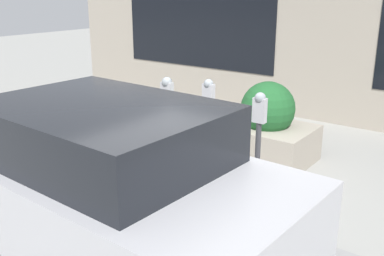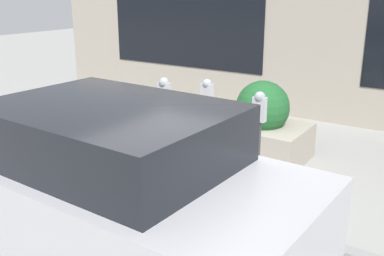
# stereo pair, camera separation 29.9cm
# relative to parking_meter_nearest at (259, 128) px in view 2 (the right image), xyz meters

# --- Properties ---
(ground_plane) EXTENTS (40.00, 40.00, 0.00)m
(ground_plane) POSITION_rel_parking_meter_nearest_xyz_m (0.71, 0.59, -0.94)
(ground_plane) COLOR #999993
(curb_strip) EXTENTS (13.50, 0.16, 0.04)m
(curb_strip) POSITION_rel_parking_meter_nearest_xyz_m (0.71, 0.67, -0.92)
(curb_strip) COLOR gray
(curb_strip) RESTS_ON ground_plane
(building_facade) EXTENTS (13.50, 0.17, 3.23)m
(building_facade) POSITION_rel_parking_meter_nearest_xyz_m (0.71, -3.89, 0.69)
(building_facade) COLOR #9E9384
(building_facade) RESTS_ON ground_plane
(parking_meter_nearest) EXTENTS (0.16, 0.14, 1.40)m
(parking_meter_nearest) POSITION_rel_parking_meter_nearest_xyz_m (0.00, 0.00, 0.00)
(parking_meter_nearest) COLOR #38383D
(parking_meter_nearest) RESTS_ON ground_plane
(parking_meter_second) EXTENTS (0.15, 0.13, 1.47)m
(parking_meter_second) POSITION_rel_parking_meter_nearest_xyz_m (0.75, 0.01, 0.06)
(parking_meter_second) COLOR #38383D
(parking_meter_second) RESTS_ON ground_plane
(parking_meter_middle) EXTENTS (0.17, 0.15, 1.43)m
(parking_meter_middle) POSITION_rel_parking_meter_nearest_xyz_m (1.41, 0.06, 0.11)
(parking_meter_middle) COLOR #38383D
(parking_meter_middle) RESTS_ON ground_plane
(planter_box) EXTENTS (1.39, 1.09, 1.25)m
(planter_box) POSITION_rel_parking_meter_nearest_xyz_m (0.54, -1.28, -0.43)
(planter_box) COLOR #A39989
(planter_box) RESTS_ON ground_plane
(parked_car_front) EXTENTS (4.31, 1.98, 1.60)m
(parked_car_front) POSITION_rel_parking_meter_nearest_xyz_m (0.65, 2.07, -0.10)
(parked_car_front) COLOR #B7B7BC
(parked_car_front) RESTS_ON ground_plane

